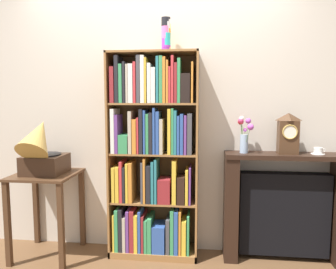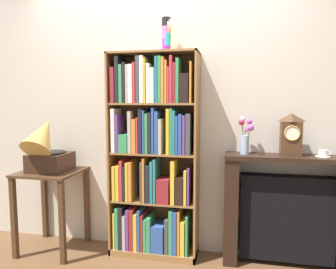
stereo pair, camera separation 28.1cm
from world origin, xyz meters
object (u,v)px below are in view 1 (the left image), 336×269
(bookshelf, at_px, (153,160))
(gramophone, at_px, (41,149))
(side_table_left, at_px, (47,194))
(teacup_with_saucer, at_px, (318,151))
(mantel_clock, at_px, (288,133))
(fireplace_mantel, at_px, (284,208))
(flower_vase, at_px, (244,134))
(cup_stack, at_px, (166,35))

(bookshelf, bearing_deg, gramophone, -169.92)
(side_table_left, bearing_deg, teacup_with_saucer, 3.15)
(mantel_clock, bearing_deg, bookshelf, -179.07)
(gramophone, height_order, fireplace_mantel, gramophone)
(bookshelf, xyz_separation_m, gramophone, (-0.97, -0.17, 0.11))
(mantel_clock, xyz_separation_m, flower_vase, (-0.37, 0.00, -0.01))
(teacup_with_saucer, bearing_deg, mantel_clock, -179.45)
(side_table_left, relative_size, flower_vase, 2.38)
(teacup_with_saucer, bearing_deg, flower_vase, 179.91)
(mantel_clock, height_order, flower_vase, mantel_clock)
(bookshelf, relative_size, flower_vase, 5.71)
(cup_stack, bearing_deg, flower_vase, -1.31)
(side_table_left, distance_m, mantel_clock, 2.23)
(cup_stack, relative_size, side_table_left, 0.38)
(teacup_with_saucer, bearing_deg, gramophone, -175.40)
(flower_vase, bearing_deg, bookshelf, -178.41)
(fireplace_mantel, height_order, flower_vase, flower_vase)
(gramophone, xyz_separation_m, teacup_with_saucer, (2.41, 0.19, -0.01))
(flower_vase, height_order, teacup_with_saucer, flower_vase)
(cup_stack, xyz_separation_m, flower_vase, (0.69, -0.02, -0.87))
(mantel_clock, bearing_deg, flower_vase, 179.47)
(gramophone, bearing_deg, flower_vase, 6.24)
(bookshelf, distance_m, teacup_with_saucer, 1.44)
(side_table_left, relative_size, gramophone, 1.37)
(fireplace_mantel, bearing_deg, cup_stack, -179.74)
(mantel_clock, relative_size, teacup_with_saucer, 2.93)
(bookshelf, height_order, teacup_with_saucer, bookshelf)
(cup_stack, distance_m, flower_vase, 1.11)
(bookshelf, xyz_separation_m, fireplace_mantel, (1.18, 0.04, -0.42))
(side_table_left, height_order, gramophone, gramophone)
(bookshelf, bearing_deg, flower_vase, 1.59)
(bookshelf, distance_m, flower_vase, 0.85)
(flower_vase, xyz_separation_m, teacup_with_saucer, (0.63, -0.00, -0.14))
(gramophone, bearing_deg, side_table_left, 90.00)
(cup_stack, xyz_separation_m, fireplace_mantel, (1.06, 0.00, -1.53))
(bookshelf, distance_m, cup_stack, 1.12)
(side_table_left, height_order, fireplace_mantel, fireplace_mantel)
(cup_stack, bearing_deg, bookshelf, -162.25)
(cup_stack, distance_m, fireplace_mantel, 1.86)
(fireplace_mantel, relative_size, mantel_clock, 2.99)
(side_table_left, xyz_separation_m, gramophone, (-0.00, -0.06, 0.43))
(cup_stack, xyz_separation_m, side_table_left, (-1.09, -0.15, -1.43))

